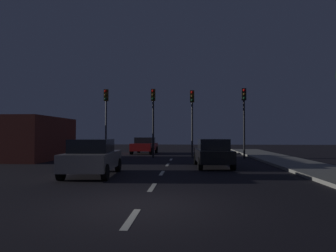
{
  "coord_description": "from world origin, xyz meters",
  "views": [
    {
      "loc": [
        1.19,
        -7.56,
        1.77
      ],
      "look_at": [
        -0.29,
        15.03,
        2.42
      ],
      "focal_mm": 32.37,
      "sensor_mm": 36.0,
      "label": 1
    }
  ],
  "objects_px": {
    "traffic_signal_center_right": "(192,111)",
    "traffic_signal_far_left": "(106,110)",
    "car_adjacent_lane": "(93,157)",
    "car_oncoming_far": "(145,145)",
    "traffic_signal_center_left": "(153,110)",
    "car_stopped_ahead": "(213,153)",
    "traffic_signal_far_right": "(244,109)"
  },
  "relations": [
    {
      "from": "traffic_signal_center_right",
      "to": "traffic_signal_far_left",
      "type": "bearing_deg",
      "value": 180.0
    },
    {
      "from": "traffic_signal_center_right",
      "to": "car_adjacent_lane",
      "type": "distance_m",
      "value": 11.3
    },
    {
      "from": "traffic_signal_far_left",
      "to": "car_oncoming_far",
      "type": "distance_m",
      "value": 6.35
    },
    {
      "from": "traffic_signal_far_left",
      "to": "car_adjacent_lane",
      "type": "xyz_separation_m",
      "value": [
        2.17,
        -10.01,
        -2.88
      ]
    },
    {
      "from": "traffic_signal_center_left",
      "to": "car_stopped_ahead",
      "type": "height_order",
      "value": "traffic_signal_center_left"
    },
    {
      "from": "traffic_signal_far_right",
      "to": "car_stopped_ahead",
      "type": "relative_size",
      "value": 1.33
    },
    {
      "from": "traffic_signal_far_right",
      "to": "car_stopped_ahead",
      "type": "xyz_separation_m",
      "value": [
        -2.84,
        -6.3,
        -2.88
      ]
    },
    {
      "from": "traffic_signal_center_left",
      "to": "traffic_signal_far_left",
      "type": "bearing_deg",
      "value": 180.0
    },
    {
      "from": "traffic_signal_far_right",
      "to": "traffic_signal_far_left",
      "type": "bearing_deg",
      "value": 180.0
    },
    {
      "from": "car_oncoming_far",
      "to": "car_stopped_ahead",
      "type": "bearing_deg",
      "value": -64.83
    },
    {
      "from": "traffic_signal_center_left",
      "to": "traffic_signal_far_right",
      "type": "distance_m",
      "value": 6.84
    },
    {
      "from": "car_stopped_ahead",
      "to": "car_adjacent_lane",
      "type": "bearing_deg",
      "value": -145.88
    },
    {
      "from": "traffic_signal_far_left",
      "to": "car_oncoming_far",
      "type": "relative_size",
      "value": 1.31
    },
    {
      "from": "traffic_signal_far_left",
      "to": "traffic_signal_center_right",
      "type": "bearing_deg",
      "value": -0.0
    },
    {
      "from": "traffic_signal_far_right",
      "to": "traffic_signal_center_right",
      "type": "bearing_deg",
      "value": -180.0
    },
    {
      "from": "traffic_signal_center_right",
      "to": "car_stopped_ahead",
      "type": "relative_size",
      "value": 1.3
    },
    {
      "from": "traffic_signal_far_left",
      "to": "traffic_signal_far_right",
      "type": "relative_size",
      "value": 1.0
    },
    {
      "from": "traffic_signal_far_left",
      "to": "car_oncoming_far",
      "type": "bearing_deg",
      "value": 66.39
    },
    {
      "from": "traffic_signal_center_right",
      "to": "traffic_signal_center_left",
      "type": "bearing_deg",
      "value": 179.99
    },
    {
      "from": "car_adjacent_lane",
      "to": "car_stopped_ahead",
      "type": "bearing_deg",
      "value": 34.12
    },
    {
      "from": "traffic_signal_far_left",
      "to": "car_adjacent_lane",
      "type": "height_order",
      "value": "traffic_signal_far_left"
    },
    {
      "from": "traffic_signal_far_left",
      "to": "car_stopped_ahead",
      "type": "bearing_deg",
      "value": -39.44
    },
    {
      "from": "car_adjacent_lane",
      "to": "traffic_signal_center_right",
      "type": "bearing_deg",
      "value": 66.03
    },
    {
      "from": "car_oncoming_far",
      "to": "traffic_signal_center_right",
      "type": "bearing_deg",
      "value": -49.89
    },
    {
      "from": "traffic_signal_center_left",
      "to": "car_stopped_ahead",
      "type": "relative_size",
      "value": 1.34
    },
    {
      "from": "traffic_signal_far_left",
      "to": "traffic_signal_center_right",
      "type": "xyz_separation_m",
      "value": [
        6.62,
        -0.0,
        -0.09
      ]
    },
    {
      "from": "traffic_signal_center_right",
      "to": "traffic_signal_far_right",
      "type": "bearing_deg",
      "value": 0.0
    },
    {
      "from": "traffic_signal_far_left",
      "to": "traffic_signal_far_right",
      "type": "bearing_deg",
      "value": -0.0
    },
    {
      "from": "traffic_signal_far_left",
      "to": "traffic_signal_far_right",
      "type": "xyz_separation_m",
      "value": [
        10.49,
        -0.0,
        -0.02
      ]
    },
    {
      "from": "car_stopped_ahead",
      "to": "car_adjacent_lane",
      "type": "xyz_separation_m",
      "value": [
        -5.48,
        -3.71,
        0.02
      ]
    },
    {
      "from": "car_adjacent_lane",
      "to": "traffic_signal_far_left",
      "type": "bearing_deg",
      "value": 102.24
    },
    {
      "from": "traffic_signal_center_left",
      "to": "car_stopped_ahead",
      "type": "distance_m",
      "value": 8.0
    }
  ]
}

